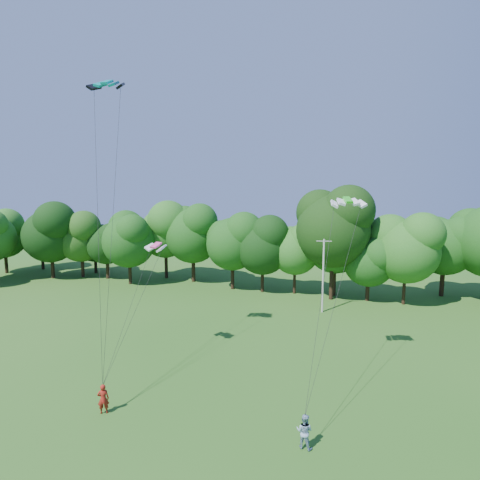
# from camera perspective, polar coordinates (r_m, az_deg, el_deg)

# --- Properties ---
(utility_pole) EXTENTS (1.65, 0.34, 8.30)m
(utility_pole) POSITION_cam_1_polar(r_m,az_deg,el_deg) (42.92, 12.55, -5.24)
(utility_pole) COLOR #B7B6AE
(utility_pole) RESTS_ON ground
(kite_flyer_left) EXTENTS (0.81, 0.72, 1.87)m
(kite_flyer_left) POSITION_cam_1_polar(r_m,az_deg,el_deg) (26.19, -20.12, -21.78)
(kite_flyer_left) COLOR #A01D14
(kite_flyer_left) RESTS_ON ground
(kite_flyer_right) EXTENTS (1.04, 0.88, 1.87)m
(kite_flyer_right) POSITION_cam_1_polar(r_m,az_deg,el_deg) (22.45, 9.78, -26.77)
(kite_flyer_right) COLOR #88A4BD
(kite_flyer_right) RESTS_ON ground
(kite_teal) EXTENTS (2.72, 1.49, 0.62)m
(kite_teal) POSITION_cam_1_polar(r_m,az_deg,el_deg) (31.27, -19.61, 21.72)
(kite_teal) COLOR #048C87
(kite_teal) RESTS_ON ground
(kite_green) EXTENTS (2.57, 1.68, 0.49)m
(kite_green) POSITION_cam_1_polar(r_m,az_deg,el_deg) (27.70, 16.11, 5.90)
(kite_green) COLOR green
(kite_green) RESTS_ON ground
(kite_pink) EXTENTS (1.92, 1.29, 0.43)m
(kite_pink) POSITION_cam_1_polar(r_m,az_deg,el_deg) (30.24, -12.69, -0.77)
(kite_pink) COLOR #FC4698
(kite_pink) RESTS_ON ground
(tree_back_west) EXTENTS (7.80, 7.80, 11.35)m
(tree_back_west) POSITION_cam_1_polar(r_m,az_deg,el_deg) (63.79, -23.10, 1.00)
(tree_back_west) COLOR #341F15
(tree_back_west) RESTS_ON ground
(tree_back_center) EXTENTS (10.01, 10.01, 14.55)m
(tree_back_center) POSITION_cam_1_polar(r_m,az_deg,el_deg) (47.58, 13.99, 1.83)
(tree_back_center) COLOR black
(tree_back_center) RESTS_ON ground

